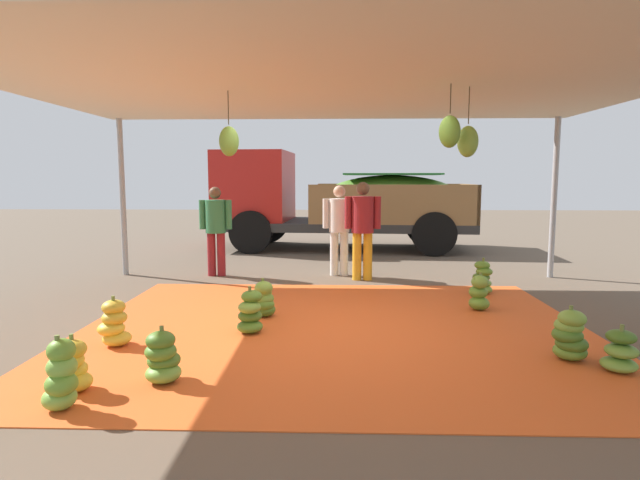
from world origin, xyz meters
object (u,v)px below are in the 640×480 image
banana_bunch_3 (620,352)px  banana_bunch_8 (250,313)px  banana_bunch_2 (264,300)px  worker_0 (216,224)px  banana_bunch_6 (479,294)px  banana_bunch_7 (483,278)px  banana_bunch_5 (73,367)px  cargo_truck_main (335,200)px  worker_1 (363,223)px  banana_bunch_9 (162,358)px  banana_bunch_0 (61,377)px  banana_bunch_1 (114,324)px  worker_2 (339,223)px  banana_bunch_4 (570,336)px

banana_bunch_3 → banana_bunch_8: size_ratio=0.81×
banana_bunch_2 → worker_0: worker_0 is taller
banana_bunch_6 → banana_bunch_8: size_ratio=0.95×
worker_0 → banana_bunch_7: bearing=-17.1°
banana_bunch_5 → banana_bunch_7: 5.74m
banana_bunch_3 → cargo_truck_main: 8.69m
banana_bunch_6 → worker_0: 4.71m
banana_bunch_2 → worker_1: worker_1 is taller
banana_bunch_9 → banana_bunch_0: bearing=-135.0°
banana_bunch_0 → banana_bunch_9: size_ratio=1.19×
banana_bunch_9 → banana_bunch_5: bearing=-162.4°
banana_bunch_2 → banana_bunch_1: bearing=-140.0°
banana_bunch_1 → worker_1: (2.75, 3.63, 0.75)m
banana_bunch_3 → worker_0: worker_0 is taller
banana_bunch_3 → banana_bunch_5: 4.74m
banana_bunch_5 → banana_bunch_8: bearing=54.7°
banana_bunch_9 → worker_2: (1.53, 4.98, 0.72)m
banana_bunch_5 → worker_0: (-0.00, 5.08, 0.72)m
banana_bunch_2 → banana_bunch_7: 3.42m
banana_bunch_5 → banana_bunch_0: bearing=-75.0°
cargo_truck_main → worker_1: 4.07m
banana_bunch_6 → banana_bunch_7: banana_bunch_7 is taller
banana_bunch_0 → banana_bunch_7: 5.91m
banana_bunch_1 → banana_bunch_8: size_ratio=0.99×
banana_bunch_8 → worker_2: bearing=73.9°
worker_2 → banana_bunch_4: bearing=-63.3°
banana_bunch_5 → banana_bunch_8: size_ratio=0.90×
banana_bunch_3 → banana_bunch_5: size_ratio=0.90×
banana_bunch_3 → banana_bunch_4: 0.43m
banana_bunch_0 → banana_bunch_3: bearing=11.6°
banana_bunch_1 → banana_bunch_5: size_ratio=1.10×
banana_bunch_4 → worker_0: bearing=136.0°
banana_bunch_0 → banana_bunch_7: banana_bunch_0 is taller
banana_bunch_1 → banana_bunch_9: (0.82, -0.94, -0.01)m
cargo_truck_main → banana_bunch_4: bearing=-74.1°
worker_1 → worker_2: (-0.40, 0.41, -0.04)m
banana_bunch_7 → banana_bunch_1: bearing=-150.1°
banana_bunch_7 → worker_2: size_ratio=0.34×
banana_bunch_0 → cargo_truck_main: size_ratio=0.09×
banana_bunch_4 → banana_bunch_5: bearing=-168.9°
banana_bunch_1 → banana_bunch_4: size_ratio=0.98×
banana_bunch_7 → cargo_truck_main: (-2.25, 5.07, 0.97)m
banana_bunch_4 → banana_bunch_2: bearing=155.0°
banana_bunch_2 → banana_bunch_8: bearing=-95.2°
banana_bunch_8 → worker_1: 3.51m
banana_bunch_2 → banana_bunch_4: size_ratio=0.92×
banana_bunch_5 → banana_bunch_9: bearing=17.6°
banana_bunch_2 → cargo_truck_main: 6.62m
banana_bunch_7 → banana_bunch_2: bearing=-155.4°
worker_0 → banana_bunch_1: bearing=-92.3°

